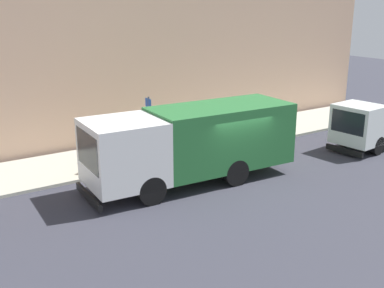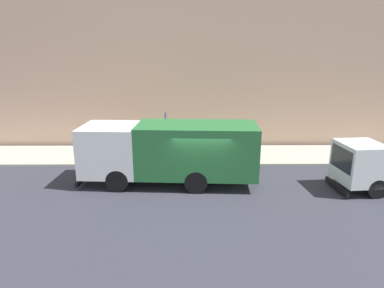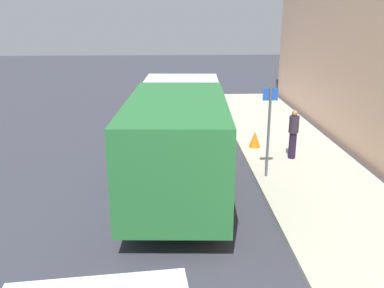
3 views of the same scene
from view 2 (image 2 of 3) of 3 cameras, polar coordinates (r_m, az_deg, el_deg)
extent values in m
plane|color=#353540|center=(15.22, 1.45, -7.61)|extent=(80.00, 80.00, 0.00)
cube|color=#B2B19F|center=(19.73, 1.01, -1.88)|extent=(3.67, 30.00, 0.12)
cube|color=tan|center=(21.17, 0.92, 13.33)|extent=(0.50, 30.00, 10.29)
cube|color=white|center=(15.85, -13.67, -0.86)|extent=(2.60, 2.67, 2.24)
cube|color=black|center=(16.18, -17.99, 0.13)|extent=(2.07, 0.17, 1.25)
cube|color=#276D34|center=(15.21, 0.84, -0.91)|extent=(2.75, 5.53, 2.33)
cube|color=black|center=(16.69, -17.78, -5.21)|extent=(2.37, 0.25, 0.24)
cylinder|color=black|center=(15.09, -12.66, -6.14)|extent=(0.35, 1.02, 1.01)
cylinder|color=black|center=(17.05, -10.79, -3.46)|extent=(0.35, 1.02, 1.01)
cylinder|color=black|center=(14.58, 0.68, -6.53)|extent=(0.35, 1.02, 1.01)
cylinder|color=black|center=(16.60, 0.94, -3.71)|extent=(0.35, 1.02, 1.01)
cube|color=silver|center=(16.29, 26.79, -2.88)|extent=(2.09, 1.91, 1.76)
cube|color=black|center=(15.79, 24.29, -2.32)|extent=(1.62, 0.22, 0.99)
cube|color=black|center=(16.16, 23.53, -6.66)|extent=(1.86, 0.30, 0.24)
cylinder|color=black|center=(16.13, 28.98, -6.68)|extent=(0.38, 0.87, 0.84)
cylinder|color=black|center=(17.39, 25.99, -4.74)|extent=(0.38, 0.87, 0.84)
cylinder|color=black|center=(19.53, -8.80, -0.67)|extent=(0.33, 0.33, 0.91)
cylinder|color=#2B212F|center=(19.33, -8.89, 1.44)|extent=(0.44, 0.44, 0.57)
sphere|color=#956D55|center=(19.24, -8.94, 2.55)|extent=(0.20, 0.20, 0.20)
cone|color=orange|center=(18.83, -13.12, -2.02)|extent=(0.42, 0.42, 0.59)
cylinder|color=#4C5156|center=(17.93, -4.48, 1.08)|extent=(0.08, 0.08, 2.77)
cube|color=blue|center=(17.68, -4.62, 4.65)|extent=(0.44, 0.03, 0.36)
camera|label=1|loc=(10.18, -87.59, 3.87)|focal=44.12mm
camera|label=3|loc=(17.94, 36.14, 9.31)|focal=39.27mm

